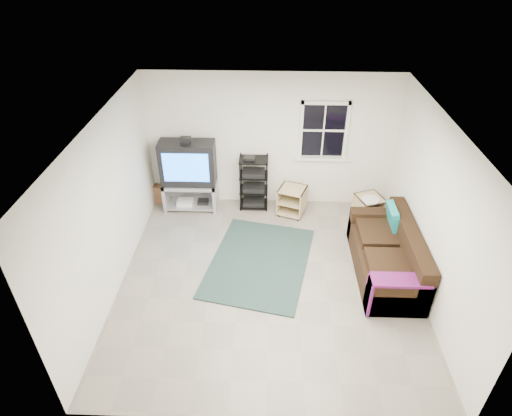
{
  "coord_description": "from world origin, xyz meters",
  "views": [
    {
      "loc": [
        -0.02,
        -4.97,
        4.71
      ],
      "look_at": [
        -0.21,
        0.4,
        1.09
      ],
      "focal_mm": 30.0,
      "sensor_mm": 36.0,
      "label": 1
    }
  ],
  "objects_px": {
    "av_rack": "(254,186)",
    "sofa": "(388,257)",
    "side_table_right": "(367,206)",
    "side_table_left": "(293,199)",
    "tv_unit": "(189,170)"
  },
  "relations": [
    {
      "from": "tv_unit",
      "to": "side_table_left",
      "type": "distance_m",
      "value": 2.04
    },
    {
      "from": "side_table_left",
      "to": "side_table_right",
      "type": "height_order",
      "value": "side_table_left"
    },
    {
      "from": "side_table_left",
      "to": "tv_unit",
      "type": "bearing_deg",
      "value": 176.44
    },
    {
      "from": "av_rack",
      "to": "side_table_right",
      "type": "bearing_deg",
      "value": -9.48
    },
    {
      "from": "tv_unit",
      "to": "side_table_right",
      "type": "bearing_deg",
      "value": -5.06
    },
    {
      "from": "av_rack",
      "to": "side_table_left",
      "type": "distance_m",
      "value": 0.79
    },
    {
      "from": "tv_unit",
      "to": "side_table_right",
      "type": "relative_size",
      "value": 2.61
    },
    {
      "from": "side_table_right",
      "to": "side_table_left",
      "type": "bearing_deg",
      "value": 172.83
    },
    {
      "from": "side_table_left",
      "to": "sofa",
      "type": "bearing_deg",
      "value": -49.01
    },
    {
      "from": "sofa",
      "to": "side_table_left",
      "type": "bearing_deg",
      "value": 130.99
    },
    {
      "from": "sofa",
      "to": "tv_unit",
      "type": "bearing_deg",
      "value": 152.44
    },
    {
      "from": "side_table_left",
      "to": "side_table_right",
      "type": "relative_size",
      "value": 1.05
    },
    {
      "from": "sofa",
      "to": "av_rack",
      "type": "bearing_deg",
      "value": 139.97
    },
    {
      "from": "av_rack",
      "to": "tv_unit",
      "type": "bearing_deg",
      "value": -177.19
    },
    {
      "from": "av_rack",
      "to": "sofa",
      "type": "xyz_separation_m",
      "value": [
        2.19,
        -1.84,
        -0.15
      ]
    }
  ]
}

